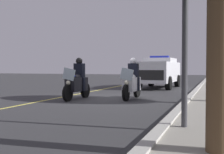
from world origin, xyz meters
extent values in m
plane|color=#333335|center=(0.00, 0.00, 0.00)|extent=(80.00, 80.00, 0.00)
cube|color=#B7B5AD|center=(0.00, 3.22, 0.07)|extent=(48.00, 0.24, 0.15)
cube|color=#E0D14C|center=(0.00, -2.18, 0.00)|extent=(48.00, 0.12, 0.01)
cylinder|color=black|center=(1.63, -1.18, 0.32)|extent=(0.64, 0.14, 0.64)
cylinder|color=black|center=(0.13, -1.13, 0.32)|extent=(0.64, 0.16, 0.64)
cube|color=black|center=(0.90, -1.16, 0.62)|extent=(1.21, 0.48, 0.56)
ellipsoid|color=black|center=(0.95, -1.16, 0.92)|extent=(0.57, 0.34, 0.24)
cube|color=silver|center=(1.53, -1.18, 1.05)|extent=(0.08, 0.56, 0.53)
sphere|color=#F9F4CC|center=(1.59, -1.18, 0.72)|extent=(0.17, 0.17, 0.17)
sphere|color=red|center=(1.39, -1.34, 0.98)|extent=(0.09, 0.09, 0.09)
sphere|color=#1933F2|center=(1.40, -1.02, 0.98)|extent=(0.09, 0.09, 0.09)
cube|color=black|center=(0.67, -1.15, 1.18)|extent=(0.29, 0.41, 0.60)
cube|color=black|center=(0.74, -0.95, 0.62)|extent=(0.18, 0.15, 0.56)
cube|color=black|center=(0.72, -1.35, 0.62)|extent=(0.18, 0.15, 0.56)
sphere|color=black|center=(0.69, -1.15, 1.58)|extent=(0.28, 0.28, 0.28)
cylinder|color=black|center=(0.74, 0.90, 0.32)|extent=(0.64, 0.14, 0.64)
cylinder|color=black|center=(-0.76, 0.95, 0.32)|extent=(0.64, 0.16, 0.64)
cube|color=white|center=(0.01, 0.93, 0.62)|extent=(1.21, 0.48, 0.56)
ellipsoid|color=white|center=(0.06, 0.92, 0.92)|extent=(0.57, 0.34, 0.24)
cube|color=silver|center=(0.64, 0.90, 1.05)|extent=(0.08, 0.56, 0.53)
sphere|color=#F9F4CC|center=(0.70, 0.90, 0.72)|extent=(0.17, 0.17, 0.17)
sphere|color=red|center=(0.51, 0.75, 0.98)|extent=(0.09, 0.09, 0.09)
sphere|color=#1933F2|center=(0.52, 1.07, 0.98)|extent=(0.09, 0.09, 0.09)
cube|color=black|center=(-0.22, 0.93, 1.18)|extent=(0.29, 0.41, 0.60)
cube|color=black|center=(-0.15, 1.13, 0.62)|extent=(0.18, 0.15, 0.56)
cube|color=black|center=(-0.16, 0.73, 0.62)|extent=(0.18, 0.15, 0.56)
sphere|color=silver|center=(-0.20, 0.93, 1.58)|extent=(0.28, 0.28, 0.28)
cube|color=silver|center=(-6.87, 0.78, 1.02)|extent=(4.96, 2.06, 1.24)
cube|color=silver|center=(-7.16, 0.79, 1.72)|extent=(2.46, 1.83, 0.36)
cube|color=#2633D8|center=(-6.97, 0.78, 1.98)|extent=(0.32, 1.21, 0.14)
cube|color=black|center=(-4.47, 0.70, 0.88)|extent=(0.17, 1.62, 0.56)
cylinder|color=black|center=(-5.29, 1.63, 0.40)|extent=(0.81, 0.31, 0.80)
cylinder|color=black|center=(-5.35, -0.17, 0.40)|extent=(0.81, 0.31, 0.80)
cylinder|color=black|center=(-8.38, 1.73, 0.40)|extent=(0.81, 0.31, 0.80)
cylinder|color=black|center=(-8.44, -0.07, 0.40)|extent=(0.81, 0.31, 0.80)
cylinder|color=#38383D|center=(5.57, 3.62, 2.09)|extent=(0.12, 0.12, 3.98)
cylinder|color=#4C3823|center=(7.22, 4.28, 1.53)|extent=(0.37, 0.37, 2.87)
camera|label=1|loc=(11.66, 4.24, 1.32)|focal=46.91mm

